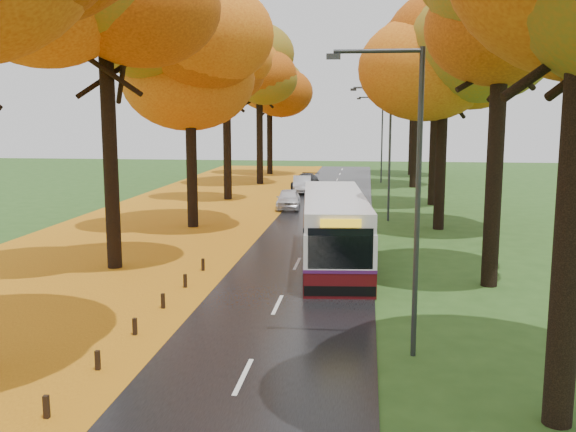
% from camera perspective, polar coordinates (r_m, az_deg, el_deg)
% --- Properties ---
extents(road, '(6.50, 90.00, 0.04)m').
position_cam_1_polar(road, '(34.25, 2.09, -1.62)').
color(road, black).
rests_on(road, ground).
extents(centre_line, '(0.12, 90.00, 0.01)m').
position_cam_1_polar(centre_line, '(34.25, 2.09, -1.58)').
color(centre_line, silver).
rests_on(centre_line, road).
extents(leaf_verge, '(12.00, 90.00, 0.02)m').
position_cam_1_polar(leaf_verge, '(36.15, -12.27, -1.28)').
color(leaf_verge, '#924B0D').
rests_on(leaf_verge, ground).
extents(leaf_drift, '(0.90, 90.00, 0.01)m').
position_cam_1_polar(leaf_drift, '(34.64, -2.94, -1.47)').
color(leaf_drift, orange).
rests_on(leaf_drift, road).
extents(trees_left, '(9.20, 74.00, 13.88)m').
position_cam_1_polar(trees_left, '(37.14, -8.97, 13.85)').
color(trees_left, black).
rests_on(trees_left, ground).
extents(trees_right, '(9.30, 74.20, 13.96)m').
position_cam_1_polar(trees_right, '(35.87, 14.35, 14.10)').
color(trees_right, black).
rests_on(trees_right, ground).
extents(bollard_row, '(0.11, 23.51, 0.52)m').
position_cam_1_polar(bollard_row, '(15.99, -18.47, -13.81)').
color(bollard_row, black).
rests_on(bollard_row, ground).
extents(streetlamp_near, '(2.45, 0.18, 8.00)m').
position_cam_1_polar(streetlamp_near, '(16.65, 10.66, 3.26)').
color(streetlamp_near, '#333538').
rests_on(streetlamp_near, ground).
extents(streetlamp_mid, '(2.45, 0.18, 8.00)m').
position_cam_1_polar(streetlamp_mid, '(38.59, 8.67, 6.50)').
color(streetlamp_mid, '#333538').
rests_on(streetlamp_mid, ground).
extents(streetlamp_far, '(2.45, 0.18, 8.00)m').
position_cam_1_polar(streetlamp_far, '(60.57, 8.12, 7.39)').
color(streetlamp_far, '#333538').
rests_on(streetlamp_far, ground).
extents(bus, '(3.56, 11.35, 2.94)m').
position_cam_1_polar(bus, '(27.41, 4.11, -1.01)').
color(bus, '#460A0D').
rests_on(bus, road).
extents(car_white, '(1.81, 3.96, 1.32)m').
position_cam_1_polar(car_white, '(43.27, 0.04, 1.53)').
color(car_white, silver).
rests_on(car_white, road).
extents(car_silver, '(1.79, 4.18, 1.34)m').
position_cam_1_polar(car_silver, '(52.23, 1.26, 2.83)').
color(car_silver, '#95979C').
rests_on(car_silver, road).
extents(car_dark, '(2.33, 4.53, 1.26)m').
position_cam_1_polar(car_dark, '(54.95, 1.55, 3.09)').
color(car_dark, black).
rests_on(car_dark, road).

